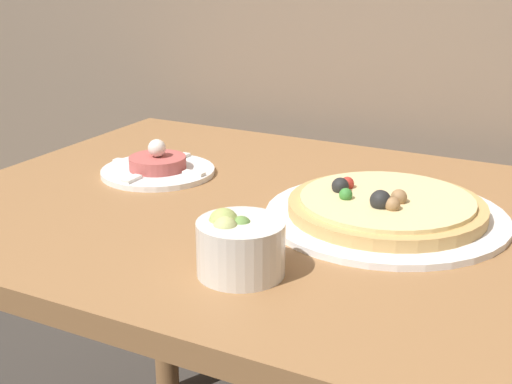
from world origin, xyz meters
TOP-DOWN VIEW (x-y plane):
  - dining_table at (0.00, 0.41)m, footprint 1.08×0.82m
  - pizza_plate at (0.18, 0.44)m, footprint 0.37×0.37m
  - tartare_plate at (-0.26, 0.46)m, footprint 0.21×0.21m
  - small_bowl at (0.07, 0.17)m, footprint 0.11×0.11m

SIDE VIEW (x-z plane):
  - dining_table at x=0.00m, z-range 0.26..0.98m
  - tartare_plate at x=-0.26m, z-range 0.71..0.77m
  - pizza_plate at x=0.18m, z-range 0.71..0.77m
  - small_bowl at x=0.07m, z-range 0.72..0.81m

